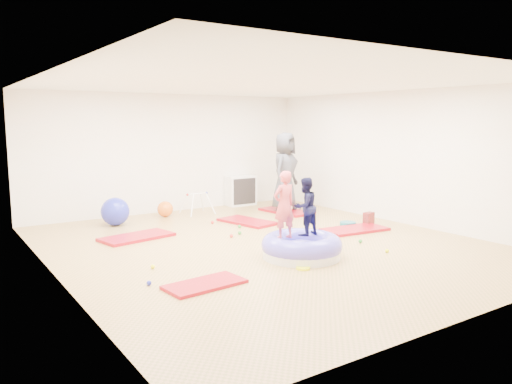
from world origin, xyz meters
TOP-DOWN VIEW (x-y plane):
  - room at (0.00, 0.00)m, footprint 7.01×8.01m
  - gym_mat_front_left at (-1.95, -1.40)m, footprint 1.11×0.63m
  - gym_mat_mid_left at (-1.72, 1.70)m, footprint 1.42×0.90m
  - gym_mat_center_back at (0.77, 1.78)m, footprint 0.89×1.39m
  - gym_mat_right at (2.11, -0.08)m, footprint 1.35×0.77m
  - gym_mat_rear_right at (2.22, 2.31)m, footprint 0.81×1.38m
  - inflatable_cushion at (-0.01, -1.02)m, footprint 1.29×1.29m
  - child_pink at (-0.28, -0.91)m, footprint 0.40×0.27m
  - child_navy at (0.14, -0.91)m, footprint 0.50×0.42m
  - adult_caregiver at (2.20, 2.36)m, footprint 1.07×0.95m
  - infant at (2.03, 2.07)m, footprint 0.34×0.34m
  - ball_pit_balls at (-0.22, 0.18)m, footprint 4.09×3.75m
  - exercise_ball_blue at (-1.67, 3.08)m, footprint 0.59×0.59m
  - exercise_ball_orange at (-0.42, 3.40)m, footprint 0.36×0.36m
  - infant_play_gym at (0.31, 3.22)m, footprint 0.66×0.63m
  - cube_shelf at (1.87, 3.79)m, footprint 0.77×0.38m
  - balance_disc at (2.37, 0.38)m, footprint 0.34×0.34m
  - backpack at (2.76, 0.17)m, footprint 0.25×0.18m
  - yellow_toy at (-0.40, -1.53)m, footprint 0.21×0.21m

SIDE VIEW (x-z plane):
  - yellow_toy at x=-0.40m, z-range 0.00..0.03m
  - gym_mat_front_left at x=-1.95m, z-range 0.00..0.04m
  - gym_mat_center_back at x=0.77m, z-range 0.00..0.05m
  - gym_mat_right at x=2.11m, z-range 0.00..0.05m
  - gym_mat_mid_left at x=-1.72m, z-range 0.00..0.05m
  - gym_mat_rear_right at x=2.22m, z-range 0.00..0.05m
  - ball_pit_balls at x=-0.22m, z-range 0.00..0.07m
  - balance_disc at x=2.37m, z-range 0.00..0.07m
  - backpack at x=2.76m, z-range 0.00..0.27m
  - infant at x=2.03m, z-range 0.06..0.25m
  - inflatable_cushion at x=-0.01m, z-range -0.04..0.36m
  - exercise_ball_orange at x=-0.42m, z-range 0.00..0.36m
  - exercise_ball_blue at x=-1.67m, z-range 0.00..0.59m
  - infant_play_gym at x=0.31m, z-range 0.09..0.59m
  - cube_shelf at x=1.87m, z-range 0.00..0.77m
  - child_navy at x=0.14m, z-range 0.37..1.31m
  - child_pink at x=-0.28m, z-range 0.37..1.44m
  - adult_caregiver at x=2.20m, z-range 0.05..1.90m
  - room at x=0.00m, z-range 0.00..2.80m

